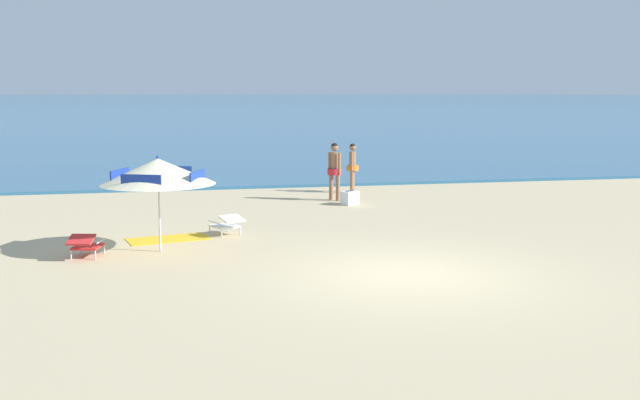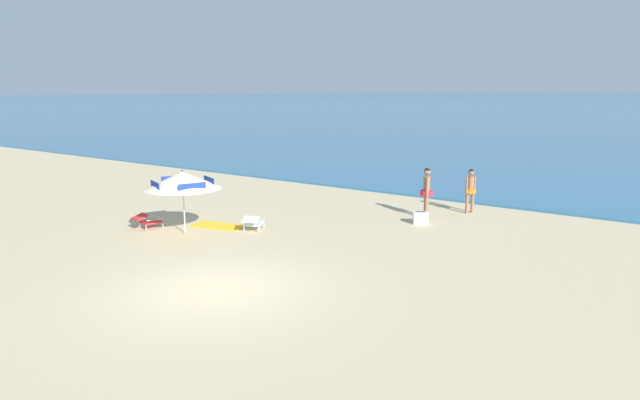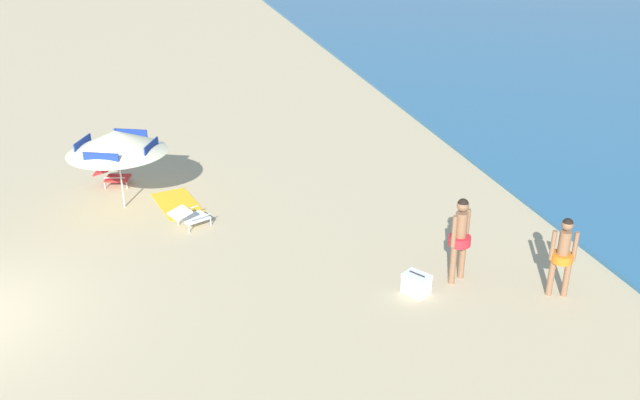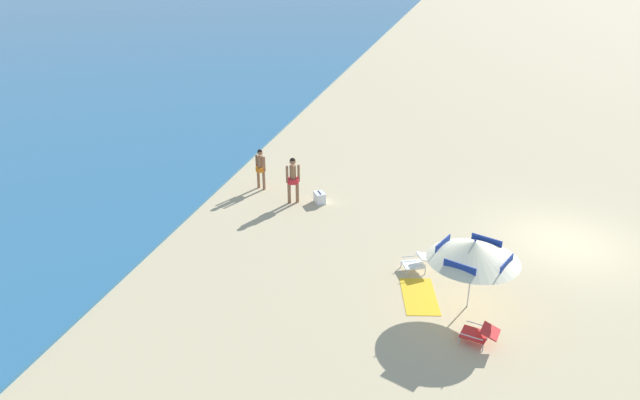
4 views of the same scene
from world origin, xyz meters
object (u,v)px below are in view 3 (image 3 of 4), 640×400
at_px(beach_umbrella_striped_main, 116,142).
at_px(beach_towel, 178,204).
at_px(cooler_box, 416,284).
at_px(person_standing_beside, 460,234).
at_px(lounge_chair_under_umbrella, 112,175).
at_px(person_standing_near_shore, 563,252).
at_px(lounge_chair_beside_umbrella, 189,216).

distance_m(beach_umbrella_striped_main, beach_towel, 2.11).
distance_m(cooler_box, beach_towel, 6.74).
bearing_deg(person_standing_beside, beach_umbrella_striped_main, -129.29).
distance_m(lounge_chair_under_umbrella, cooler_box, 9.00).
bearing_deg(cooler_box, lounge_chair_under_umbrella, -140.42).
relative_size(beach_umbrella_striped_main, person_standing_beside, 1.62).
height_order(person_standing_near_shore, person_standing_beside, person_standing_beside).
xyz_separation_m(lounge_chair_beside_umbrella, beach_towel, (-1.36, -0.20, -0.27)).
distance_m(beach_umbrella_striped_main, cooler_box, 7.85).
xyz_separation_m(person_standing_near_shore, person_standing_beside, (-0.98, -1.61, 0.08)).
bearing_deg(lounge_chair_beside_umbrella, person_standing_near_shore, 54.35).
relative_size(beach_umbrella_striped_main, cooler_box, 4.72).
bearing_deg(beach_umbrella_striped_main, person_standing_near_shore, 52.18).
xyz_separation_m(person_standing_near_shore, cooler_box, (-0.74, -2.56, -0.74)).
distance_m(lounge_chair_beside_umbrella, person_standing_beside, 6.20).
distance_m(person_standing_near_shore, cooler_box, 2.76).
bearing_deg(person_standing_beside, cooler_box, -75.73).
bearing_deg(beach_umbrella_striped_main, beach_towel, 82.51).
relative_size(lounge_chair_under_umbrella, beach_towel, 0.54).
bearing_deg(lounge_chair_beside_umbrella, person_standing_beside, 53.04).
height_order(person_standing_beside, beach_towel, person_standing_beside).
height_order(beach_umbrella_striped_main, person_standing_near_shore, beach_umbrella_striped_main).
relative_size(cooler_box, beach_towel, 0.34).
height_order(cooler_box, beach_towel, cooler_box).
xyz_separation_m(lounge_chair_beside_umbrella, cooler_box, (3.94, 3.98, -0.08)).
bearing_deg(person_standing_near_shore, person_standing_beside, -121.40).
bearing_deg(person_standing_near_shore, beach_towel, -131.92).
height_order(beach_umbrella_striped_main, cooler_box, beach_umbrella_striped_main).
xyz_separation_m(lounge_chair_beside_umbrella, person_standing_near_shore, (4.68, 6.53, 0.66)).
xyz_separation_m(beach_umbrella_striped_main, lounge_chair_beside_umbrella, (1.52, 1.47, -1.41)).
xyz_separation_m(beach_umbrella_striped_main, beach_towel, (0.17, 1.27, -1.68)).
bearing_deg(lounge_chair_beside_umbrella, cooler_box, 45.25).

